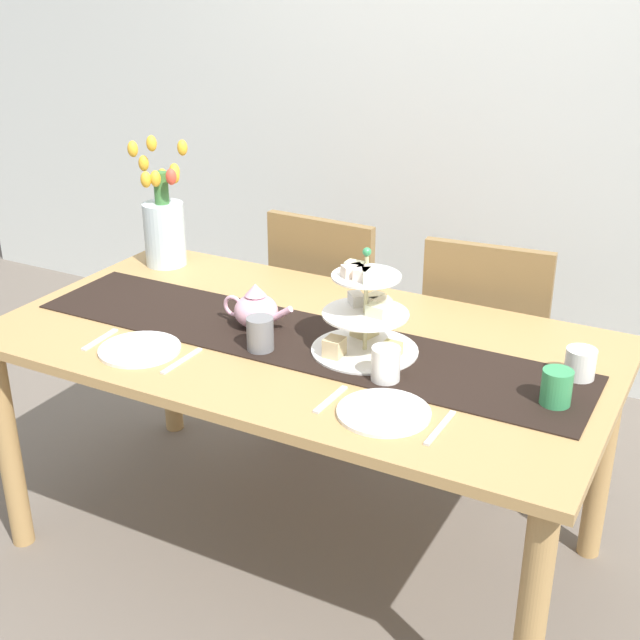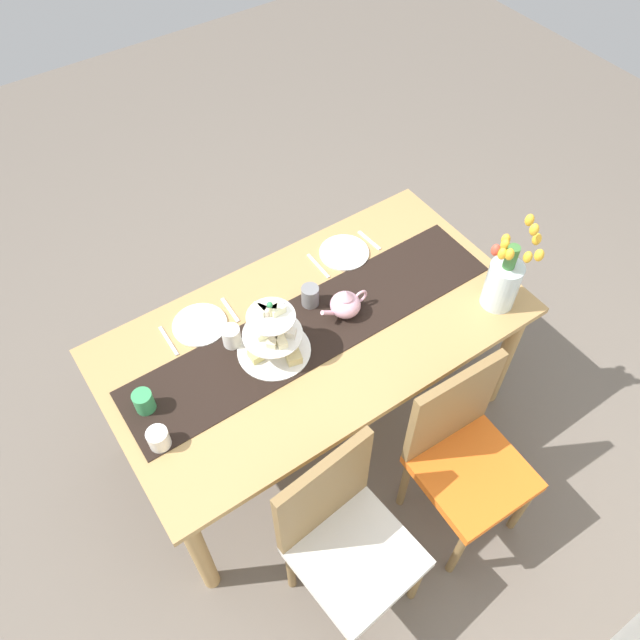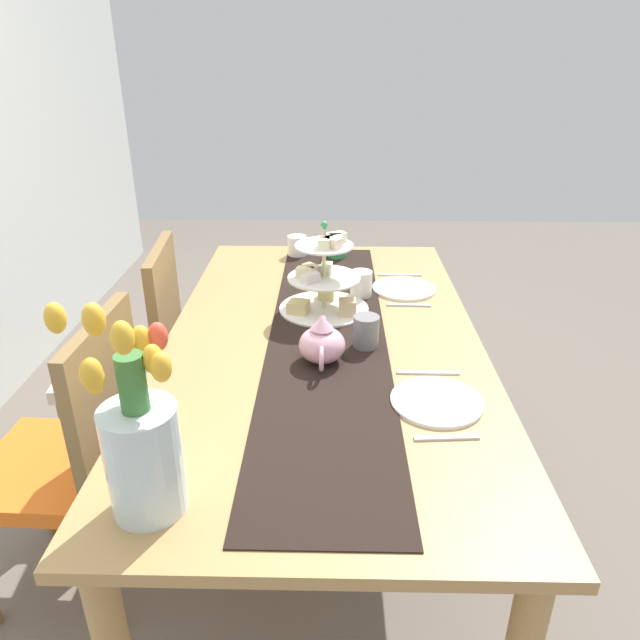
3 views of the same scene
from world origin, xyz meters
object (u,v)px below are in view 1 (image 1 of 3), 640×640
object	(u,v)px
chair_right	(488,346)
fork_right	(331,399)
teapot	(256,309)
tiered_cake_stand	(365,318)
dinner_plate_left	(140,349)
mug_orange	(556,388)
fork_left	(100,340)
dining_table	(301,367)
knife_left	(182,361)
tulip_vase	(164,223)
dinner_plate_right	(384,412)
cream_jug	(580,364)
chair_left	(335,314)
mug_grey	(260,334)
knife_right	(440,428)
mug_white_text	(386,364)

from	to	relation	value
chair_right	fork_right	distance (m)	1.03
teapot	fork_right	world-z (taller)	teapot
tiered_cake_stand	dinner_plate_left	bearing A→B (deg)	-152.38
fork_right	mug_orange	world-z (taller)	mug_orange
fork_left	mug_orange	size ratio (longest dim) A/B	1.58
dining_table	knife_left	world-z (taller)	knife_left
dining_table	knife_left	xyz separation A→B (m)	(-0.21, -0.29, 0.10)
dining_table	chair_right	world-z (taller)	chair_right
tulip_vase	mug_orange	bearing A→B (deg)	-14.07
fork_left	dinner_plate_right	bearing A→B (deg)	0.00
cream_jug	dinner_plate_left	distance (m)	1.19
chair_left	fork_right	bearing A→B (deg)	-63.55
chair_right	fork_right	xyz separation A→B (m)	(-0.11, -0.99, 0.25)
teapot	mug_orange	distance (m)	0.90
fork_right	dining_table	bearing A→B (deg)	130.43
teapot	cream_jug	bearing A→B (deg)	7.51
tulip_vase	mug_orange	world-z (taller)	tulip_vase
chair_right	tiered_cake_stand	xyz separation A→B (m)	(-0.15, -0.70, 0.35)
teapot	knife_left	xyz separation A→B (m)	(-0.06, -0.29, -0.06)
dinner_plate_left	dinner_plate_right	world-z (taller)	same
mug_grey	tulip_vase	bearing A→B (deg)	146.25
tulip_vase	tiered_cake_stand	bearing A→B (deg)	-18.96
dining_table	dinner_plate_right	size ratio (longest dim) A/B	7.75
dinner_plate_left	cream_jug	bearing A→B (deg)	20.09
cream_jug	mug_grey	world-z (taller)	mug_grey
fork_left	knife_right	distance (m)	1.04
chair_right	knife_left	bearing A→B (deg)	-119.59
dining_table	dinner_plate_right	bearing A→B (deg)	-36.46
tiered_cake_stand	fork_left	size ratio (longest dim) A/B	2.03
tulip_vase	dinner_plate_right	world-z (taller)	tulip_vase
dinner_plate_left	dinner_plate_right	distance (m)	0.75
chair_right	knife_left	size ratio (longest dim) A/B	5.35
tiered_cake_stand	tulip_vase	world-z (taller)	tulip_vase
fork_left	mug_white_text	size ratio (longest dim) A/B	1.58
fork_right	tulip_vase	bearing A→B (deg)	147.98
cream_jug	tiered_cake_stand	bearing A→B (deg)	-168.10
fork_right	chair_left	bearing A→B (deg)	116.45
dining_table	tulip_vase	world-z (taller)	tulip_vase
dining_table	tulip_vase	xyz separation A→B (m)	(-0.73, 0.32, 0.25)
cream_jug	knife_right	size ratio (longest dim) A/B	0.50
cream_jug	knife_right	distance (m)	0.47
dining_table	fork_left	xyz separation A→B (m)	(-0.50, -0.29, 0.10)
knife_left	fork_right	bearing A→B (deg)	0.00
knife_right	dinner_plate_right	bearing A→B (deg)	180.00
dinner_plate_left	teapot	bearing A→B (deg)	54.90
chair_right	fork_left	world-z (taller)	chair_right
chair_left	chair_right	distance (m)	0.60
chair_left	dinner_plate_left	world-z (taller)	chair_left
chair_left	tulip_vase	xyz separation A→B (m)	(-0.48, -0.38, 0.40)
fork_left	knife_left	bearing A→B (deg)	0.00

